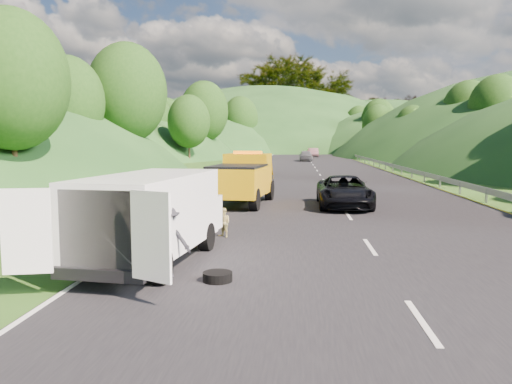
# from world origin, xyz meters

# --- Properties ---
(ground) EXTENTS (320.00, 320.00, 0.00)m
(ground) POSITION_xyz_m (0.00, 0.00, 0.00)
(ground) COLOR #38661E
(ground) RESTS_ON ground
(road_surface) EXTENTS (14.00, 200.00, 0.02)m
(road_surface) POSITION_xyz_m (3.00, 40.00, 0.01)
(road_surface) COLOR black
(road_surface) RESTS_ON ground
(guardrail) EXTENTS (0.06, 140.00, 1.52)m
(guardrail) POSITION_xyz_m (10.30, 52.50, 0.00)
(guardrail) COLOR gray
(guardrail) RESTS_ON ground
(tree_line_left) EXTENTS (14.00, 140.00, 14.00)m
(tree_line_left) POSITION_xyz_m (-19.00, 60.00, 0.00)
(tree_line_left) COLOR #274C16
(tree_line_left) RESTS_ON ground
(tree_line_right) EXTENTS (14.00, 140.00, 14.00)m
(tree_line_right) POSITION_xyz_m (23.00, 60.00, 0.00)
(tree_line_right) COLOR #274C16
(tree_line_right) RESTS_ON ground
(hills_backdrop) EXTENTS (201.00, 288.60, 44.00)m
(hills_backdrop) POSITION_xyz_m (6.50, 134.70, 0.00)
(hills_backdrop) COLOR #2D5B23
(hills_backdrop) RESTS_ON ground
(tow_truck) EXTENTS (2.82, 6.16, 2.56)m
(tow_truck) POSITION_xyz_m (-1.69, 7.30, 1.25)
(tow_truck) COLOR black
(tow_truck) RESTS_ON ground
(white_van) EXTENTS (3.47, 6.64, 2.27)m
(white_van) POSITION_xyz_m (-2.76, -4.27, 1.28)
(white_van) COLOR black
(white_van) RESTS_ON ground
(woman) EXTENTS (0.52, 0.65, 1.62)m
(woman) POSITION_xyz_m (-3.59, 0.98, 0.00)
(woman) COLOR white
(woman) RESTS_ON ground
(child) EXTENTS (0.58, 0.56, 0.94)m
(child) POSITION_xyz_m (-1.45, -0.87, 0.00)
(child) COLOR tan
(child) RESTS_ON ground
(worker) EXTENTS (1.23, 0.98, 1.66)m
(worker) POSITION_xyz_m (-2.07, -5.61, 0.00)
(worker) COLOR black
(worker) RESTS_ON ground
(suitcase) EXTENTS (0.36, 0.28, 0.51)m
(suitcase) POSITION_xyz_m (-4.72, 0.37, 0.26)
(suitcase) COLOR #504B3C
(suitcase) RESTS_ON ground
(spare_tire) EXTENTS (0.66, 0.66, 0.20)m
(spare_tire) POSITION_xyz_m (-0.87, -5.83, 0.00)
(spare_tire) COLOR black
(spare_tire) RESTS_ON ground
(passing_suv) EXTENTS (2.43, 5.20, 1.44)m
(passing_suv) POSITION_xyz_m (3.07, 6.72, 0.00)
(passing_suv) COLOR black
(passing_suv) RESTS_ON ground
(dist_car_a) EXTENTS (1.88, 4.68, 1.60)m
(dist_car_a) POSITION_xyz_m (2.33, 56.79, 0.00)
(dist_car_a) COLOR #4D4D52
(dist_car_a) RESTS_ON ground
(dist_car_b) EXTENTS (1.66, 4.76, 1.57)m
(dist_car_b) POSITION_xyz_m (4.13, 76.08, 0.00)
(dist_car_b) COLOR #774F56
(dist_car_b) RESTS_ON ground
(dist_car_c) EXTENTS (2.02, 4.96, 1.44)m
(dist_car_c) POSITION_xyz_m (4.08, 83.22, 0.00)
(dist_car_c) COLOR #9D4E50
(dist_car_c) RESTS_ON ground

